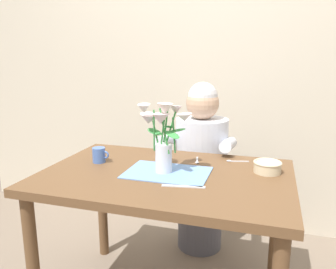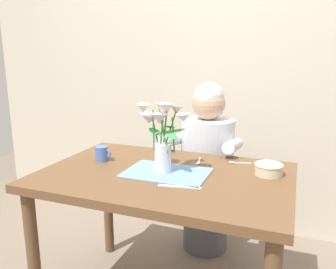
{
  "view_description": "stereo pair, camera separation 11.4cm",
  "coord_description": "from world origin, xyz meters",
  "px_view_note": "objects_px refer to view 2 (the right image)",
  "views": [
    {
      "loc": [
        0.47,
        -1.49,
        1.29
      ],
      "look_at": [
        -0.0,
        0.05,
        0.92
      ],
      "focal_mm": 36.21,
      "sensor_mm": 36.0,
      "label": 1
    },
    {
      "loc": [
        0.58,
        -1.45,
        1.29
      ],
      "look_at": [
        -0.0,
        0.05,
        0.92
      ],
      "focal_mm": 36.21,
      "sensor_mm": 36.0,
      "label": 2
    }
  ],
  "objects_px": {
    "seated_person": "(207,170)",
    "dinner_knife": "(180,187)",
    "flower_vase": "(162,130)",
    "ceramic_bowl": "(269,169)",
    "coffee_cup": "(102,154)"
  },
  "relations": [
    {
      "from": "seated_person",
      "to": "coffee_cup",
      "type": "distance_m",
      "value": 0.74
    },
    {
      "from": "flower_vase",
      "to": "dinner_knife",
      "type": "xyz_separation_m",
      "value": [
        0.14,
        -0.16,
        -0.21
      ]
    },
    {
      "from": "flower_vase",
      "to": "coffee_cup",
      "type": "bearing_deg",
      "value": 172.6
    },
    {
      "from": "seated_person",
      "to": "dinner_knife",
      "type": "relative_size",
      "value": 5.97
    },
    {
      "from": "ceramic_bowl",
      "to": "dinner_knife",
      "type": "xyz_separation_m",
      "value": [
        -0.34,
        -0.3,
        -0.03
      ]
    },
    {
      "from": "seated_person",
      "to": "flower_vase",
      "type": "relative_size",
      "value": 3.28
    },
    {
      "from": "dinner_knife",
      "to": "coffee_cup",
      "type": "xyz_separation_m",
      "value": [
        -0.52,
        0.21,
        0.04
      ]
    },
    {
      "from": "flower_vase",
      "to": "ceramic_bowl",
      "type": "distance_m",
      "value": 0.54
    },
    {
      "from": "flower_vase",
      "to": "coffee_cup",
      "type": "relative_size",
      "value": 3.72
    },
    {
      "from": "seated_person",
      "to": "flower_vase",
      "type": "distance_m",
      "value": 0.72
    },
    {
      "from": "coffee_cup",
      "to": "flower_vase",
      "type": "bearing_deg",
      "value": -7.4
    },
    {
      "from": "seated_person",
      "to": "dinner_knife",
      "type": "height_order",
      "value": "seated_person"
    },
    {
      "from": "seated_person",
      "to": "dinner_knife",
      "type": "xyz_separation_m",
      "value": [
        0.08,
        -0.77,
        0.18
      ]
    },
    {
      "from": "dinner_knife",
      "to": "coffee_cup",
      "type": "relative_size",
      "value": 2.04
    },
    {
      "from": "flower_vase",
      "to": "dinner_knife",
      "type": "relative_size",
      "value": 1.82
    }
  ]
}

